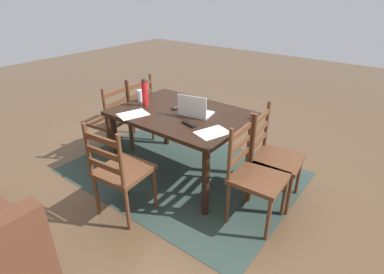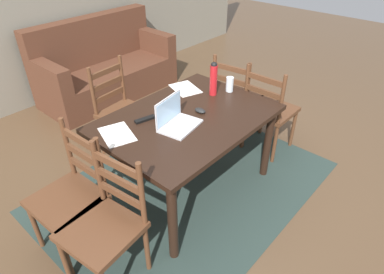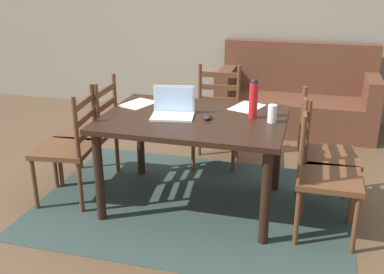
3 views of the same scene
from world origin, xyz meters
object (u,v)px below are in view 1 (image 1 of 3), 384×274
(dining_table, at_px, (182,120))
(chair_right_near, at_px, (133,111))
(chair_far_head, at_px, (121,171))
(tv_remote, at_px, (189,124))
(chair_right_far, at_px, (109,120))
(chair_left_far, at_px, (255,176))
(chair_left_near, at_px, (274,157))
(water_bottle, at_px, (145,92))
(laptop, at_px, (195,110))
(computer_mouse, at_px, (175,107))
(drinking_glass, at_px, (140,96))

(dining_table, height_order, chair_right_near, chair_right_near)
(chair_far_head, bearing_deg, tv_remote, -111.42)
(chair_right_far, xyz_separation_m, tv_remote, (-1.26, 0.01, 0.30))
(chair_right_far, relative_size, chair_left_far, 1.00)
(tv_remote, bearing_deg, chair_left_near, 133.17)
(water_bottle, distance_m, tv_remote, 0.73)
(chair_far_head, bearing_deg, dining_table, -89.75)
(chair_right_far, height_order, chair_far_head, same)
(chair_right_near, height_order, tv_remote, chair_right_near)
(dining_table, relative_size, chair_left_near, 1.48)
(chair_left_far, height_order, laptop, laptop)
(dining_table, relative_size, chair_far_head, 1.48)
(dining_table, relative_size, tv_remote, 8.24)
(chair_far_head, relative_size, water_bottle, 3.11)
(chair_right_far, bearing_deg, water_bottle, -169.00)
(chair_right_near, height_order, computer_mouse, chair_right_near)
(computer_mouse, xyz_separation_m, tv_remote, (-0.38, 0.24, -0.01))
(chair_right_near, height_order, drinking_glass, chair_right_near)
(chair_left_far, xyz_separation_m, drinking_glass, (1.58, -0.18, 0.35))
(drinking_glass, bearing_deg, water_bottle, 155.62)
(chair_far_head, height_order, laptop, laptop)
(chair_right_near, xyz_separation_m, chair_left_near, (-1.98, 0.01, 0.00))
(chair_far_head, distance_m, computer_mouse, 0.97)
(water_bottle, xyz_separation_m, computer_mouse, (-0.32, -0.12, -0.14))
(chair_left_far, height_order, chair_right_near, same)
(chair_right_near, xyz_separation_m, chair_far_head, (-0.99, 1.08, 0.00))
(dining_table, xyz_separation_m, chair_right_near, (0.99, -0.20, -0.19))
(chair_right_far, xyz_separation_m, chair_right_near, (-0.00, -0.40, 0.00))
(chair_far_head, relative_size, computer_mouse, 9.50)
(chair_left_near, xyz_separation_m, water_bottle, (1.43, 0.29, 0.45))
(chair_far_head, xyz_separation_m, tv_remote, (-0.26, -0.67, 0.30))
(chair_left_far, relative_size, chair_far_head, 1.00)
(laptop, relative_size, tv_remote, 2.08)
(drinking_glass, bearing_deg, chair_left_near, -172.19)
(chair_right_near, xyz_separation_m, computer_mouse, (-0.87, 0.17, 0.30))
(chair_right_near, relative_size, tv_remote, 5.59)
(chair_right_far, bearing_deg, chair_left_far, 179.80)
(chair_right_far, relative_size, chair_right_near, 1.00)
(chair_left_far, relative_size, chair_right_near, 1.00)
(chair_left_far, relative_size, drinking_glass, 7.10)
(computer_mouse, relative_size, tv_remote, 0.59)
(chair_far_head, relative_size, tv_remote, 5.59)
(drinking_glass, bearing_deg, chair_right_far, 23.93)
(laptop, bearing_deg, computer_mouse, -2.82)
(drinking_glass, bearing_deg, chair_right_near, -29.30)
(chair_left_far, bearing_deg, chair_right_near, -11.57)
(laptop, height_order, computer_mouse, laptop)
(water_bottle, bearing_deg, chair_left_far, 175.46)
(laptop, relative_size, water_bottle, 1.16)
(laptop, bearing_deg, chair_left_near, -167.98)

